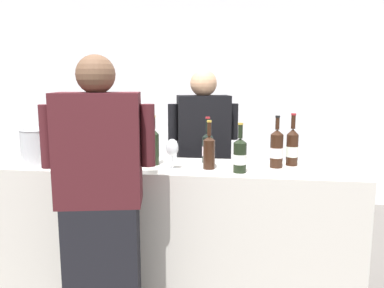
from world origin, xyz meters
The scene contains 14 objects.
wall_back centered at (0.00, 2.60, 1.40)m, with size 8.00×0.10×2.80m, color white.
counter centered at (0.00, 0.00, 0.51)m, with size 2.50×0.54×1.01m, color beige.
wine_bottle_0 centered at (0.48, -0.13, 1.12)m, with size 0.08×0.08×0.31m.
wine_bottle_1 centered at (-0.47, 0.12, 1.14)m, with size 0.07×0.07×0.35m.
wine_bottle_2 centered at (0.72, 0.04, 1.14)m, with size 0.08×0.08×0.34m.
wine_bottle_3 centered at (0.28, -0.06, 1.13)m, with size 0.08×0.08×0.32m.
wine_bottle_4 centered at (0.82, 0.12, 1.14)m, with size 0.08×0.08×0.35m.
wine_bottle_5 centered at (-0.10, 0.01, 1.15)m, with size 0.08×0.08×0.34m.
wine_bottle_6 centered at (0.25, 0.13, 1.12)m, with size 0.08×0.08×0.32m.
wine_bottle_7 centered at (-0.54, 0.04, 1.14)m, with size 0.07×0.07×0.33m.
wine_glass centered at (0.05, -0.10, 1.15)m, with size 0.08×0.08×0.20m.
ice_bucket centered at (-0.88, -0.11, 1.14)m, with size 0.21×0.21×0.25m.
person_server centered at (0.16, 0.67, 0.82)m, with size 0.57×0.34×1.67m.
person_guest centered at (-0.28, -0.53, 0.84)m, with size 0.60×0.33×1.72m.
Camera 1 is at (0.51, -2.49, 1.58)m, focal length 36.07 mm.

